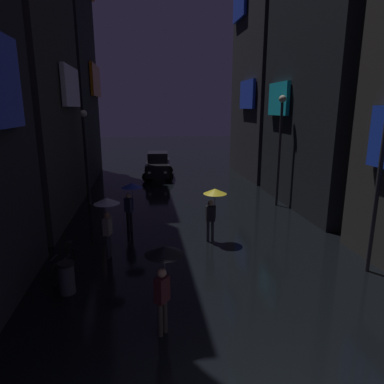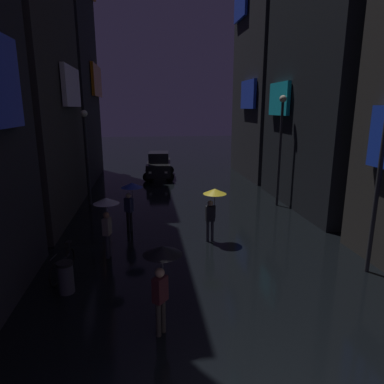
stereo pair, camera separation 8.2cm
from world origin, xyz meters
The scene contains 13 objects.
building_left_mid centered at (-7.49, 13.06, 9.37)m, with size 4.25×8.11×18.73m.
building_left_far centered at (-7.49, 21.85, 9.67)m, with size 4.25×7.76×19.33m.
building_right_far centered at (7.49, 21.70, 12.43)m, with size 4.25×7.41×24.87m.
pedestrian_midstreet_left_black centered at (-1.67, 3.40, 1.67)m, with size 0.90×0.90×2.12m.
pedestrian_foreground_right_yellow centered at (0.58, 8.76, 1.67)m, with size 0.90×0.90×2.12m.
pedestrian_far_right_clear centered at (-3.35, 7.89, 1.67)m, with size 0.90×0.90×2.12m.
pedestrian_near_crossing_blue centered at (-2.60, 10.32, 1.67)m, with size 0.90×0.90×2.12m.
bicycle_parked_at_storefront centered at (-4.60, 6.48, 0.39)m, with size 0.41×1.80×0.96m.
car_distant centered at (-0.96, 21.77, 0.93)m, with size 2.46×4.25×1.92m.
streetlamp_right_near centered at (5.00, 5.53, 3.87)m, with size 0.36×0.36×6.29m.
streetlamp_left_far centered at (-5.00, 14.87, 3.18)m, with size 0.36×0.36×5.02m.
streetlamp_right_far centered at (5.00, 13.29, 3.57)m, with size 0.36×0.36×5.75m.
trash_bin centered at (-4.30, 5.50, 0.47)m, with size 0.46×0.46×0.93m.
Camera 2 is at (-1.96, -3.71, 5.13)m, focal length 32.00 mm.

